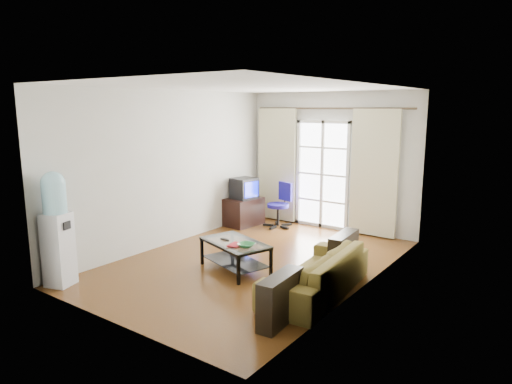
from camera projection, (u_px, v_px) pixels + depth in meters
floor at (254, 262)px, 7.20m from camera, size 5.20×5.20×0.00m
ceiling at (254, 87)px, 6.70m from camera, size 5.20×5.20×0.00m
wall_back at (331, 161)px, 9.03m from camera, size 3.60×0.02×2.70m
wall_front at (111, 208)px, 4.88m from camera, size 3.60×0.02×2.70m
wall_left at (171, 168)px, 7.99m from camera, size 0.02×5.20×2.70m
wall_right at (366, 190)px, 5.92m from camera, size 0.02×5.20×2.70m
french_door at (322, 175)px, 9.12m from camera, size 1.16×0.06×2.15m
curtain_rod at (330, 108)px, 8.76m from camera, size 3.30×0.04×0.04m
curtain_left at (277, 165)px, 9.65m from camera, size 0.90×0.07×2.35m
curtain_right at (374, 173)px, 8.42m from camera, size 0.90×0.07×2.35m
radiator at (365, 218)px, 8.68m from camera, size 0.64×0.12×0.64m
sofa at (316, 272)px, 5.96m from camera, size 2.08×1.07×0.57m
coffee_table at (235, 252)px, 6.79m from camera, size 1.23×0.93×0.44m
bowl at (246, 245)px, 6.49m from camera, size 0.28×0.28×0.06m
book at (230, 244)px, 6.61m from camera, size 0.25×0.29×0.02m
remote at (225, 239)px, 6.85m from camera, size 0.16×0.07×0.02m
tv_stand at (244, 212)px, 9.40m from camera, size 0.58×0.81×0.56m
crt_tv at (244, 188)px, 9.30m from camera, size 0.52×0.52×0.42m
task_chair at (279, 214)px, 9.26m from camera, size 0.75×0.75×0.90m
water_cooler at (57, 227)px, 6.12m from camera, size 0.40×0.40×1.58m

